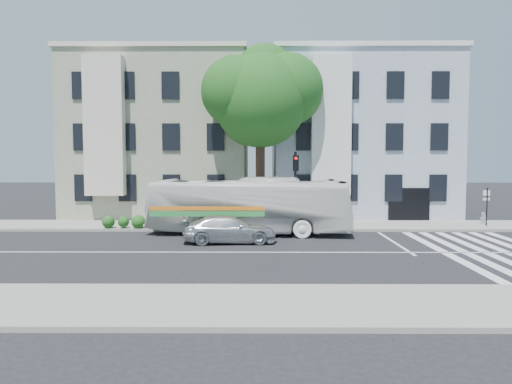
{
  "coord_description": "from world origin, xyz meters",
  "views": [
    {
      "loc": [
        -0.06,
        -21.44,
        4.13
      ],
      "look_at": [
        -0.22,
        3.34,
        2.4
      ],
      "focal_mm": 35.0,
      "sensor_mm": 36.0,
      "label": 1
    }
  ],
  "objects_px": {
    "traffic_signal": "(296,180)",
    "fire_hydrant": "(484,218)",
    "sedan": "(229,229)",
    "bus": "(249,206)"
  },
  "relations": [
    {
      "from": "bus",
      "to": "traffic_signal",
      "type": "bearing_deg",
      "value": -52.32
    },
    {
      "from": "fire_hydrant",
      "to": "traffic_signal",
      "type": "bearing_deg",
      "value": -172.76
    },
    {
      "from": "traffic_signal",
      "to": "fire_hydrant",
      "type": "xyz_separation_m",
      "value": [
        11.35,
        1.44,
        -2.36
      ]
    },
    {
      "from": "sedan",
      "to": "traffic_signal",
      "type": "height_order",
      "value": "traffic_signal"
    },
    {
      "from": "sedan",
      "to": "fire_hydrant",
      "type": "distance_m",
      "value": 15.95
    },
    {
      "from": "bus",
      "to": "fire_hydrant",
      "type": "height_order",
      "value": "bus"
    },
    {
      "from": "bus",
      "to": "fire_hydrant",
      "type": "xyz_separation_m",
      "value": [
        13.95,
        3.03,
        -1.02
      ]
    },
    {
      "from": "traffic_signal",
      "to": "fire_hydrant",
      "type": "height_order",
      "value": "traffic_signal"
    },
    {
      "from": "traffic_signal",
      "to": "fire_hydrant",
      "type": "bearing_deg",
      "value": 0.25
    },
    {
      "from": "fire_hydrant",
      "to": "sedan",
      "type": "bearing_deg",
      "value": -158.61
    }
  ]
}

